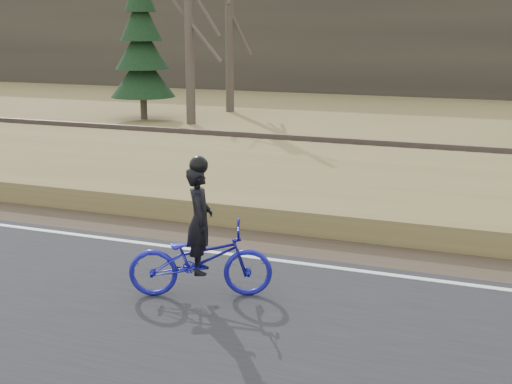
% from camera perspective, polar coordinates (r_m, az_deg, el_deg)
% --- Properties ---
extents(ground, '(120.00, 120.00, 0.00)m').
position_cam_1_polar(ground, '(13.22, -14.27, -3.88)').
color(ground, olive).
rests_on(ground, ground).
extents(edge_line, '(120.00, 0.12, 0.01)m').
position_cam_1_polar(edge_line, '(13.36, -13.79, -3.38)').
color(edge_line, silver).
rests_on(edge_line, road).
extents(shoulder, '(120.00, 1.60, 0.04)m').
position_cam_1_polar(shoulder, '(14.16, -11.45, -2.50)').
color(shoulder, '#473A2B').
rests_on(shoulder, ground).
extents(embankment, '(120.00, 5.00, 0.44)m').
position_cam_1_polar(embankment, '(16.62, -5.87, 0.77)').
color(embankment, olive).
rests_on(embankment, ground).
extents(ballast, '(120.00, 3.00, 0.45)m').
position_cam_1_polar(ballast, '(19.99, -0.84, 3.00)').
color(ballast, slate).
rests_on(ballast, ground).
extents(railroad, '(120.00, 2.40, 0.29)m').
position_cam_1_polar(railroad, '(19.94, -0.84, 3.86)').
color(railroad, black).
rests_on(railroad, ballast).
extents(treeline_backdrop, '(120.00, 4.00, 6.00)m').
position_cam_1_polar(treeline_backdrop, '(40.87, 11.32, 11.97)').
color(treeline_backdrop, '#383328').
rests_on(treeline_backdrop, ground).
extents(cyclist, '(2.13, 1.43, 2.01)m').
position_cam_1_polar(cyclist, '(10.05, -4.48, -4.83)').
color(cyclist, '#171595').
rests_on(cyclist, road).
extents(bare_tree_left, '(0.36, 0.36, 8.91)m').
position_cam_1_polar(bare_tree_left, '(31.50, -2.16, 14.52)').
color(bare_tree_left, '#4D4538').
rests_on(bare_tree_left, ground).
extents(bare_tree_near_left, '(0.36, 0.36, 7.78)m').
position_cam_1_polar(bare_tree_near_left, '(27.65, -5.38, 13.46)').
color(bare_tree_near_left, '#4D4538').
rests_on(bare_tree_near_left, ground).
extents(conifer, '(2.60, 2.60, 6.01)m').
position_cam_1_polar(conifer, '(29.33, -9.14, 11.29)').
color(conifer, '#4D4538').
rests_on(conifer, ground).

